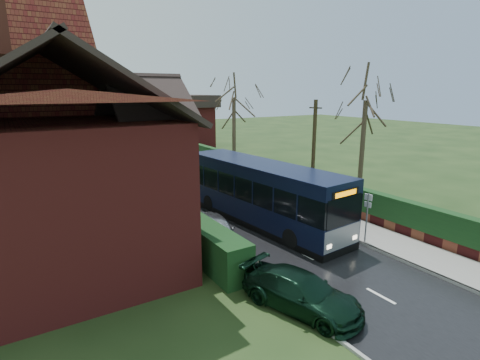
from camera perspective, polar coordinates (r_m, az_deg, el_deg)
ground at (r=18.44m, az=5.62°, el=-9.11°), size 140.00×140.00×0.00m
road at (r=26.61m, az=-7.60°, el=-1.99°), size 6.00×100.00×0.02m
pavement at (r=28.54m, az=0.17°, el=-0.68°), size 2.50×100.00×0.14m
kerb_right at (r=27.94m, az=-1.91°, el=-1.00°), size 0.12×100.00×0.14m
kerb_left at (r=25.55m, az=-13.84°, el=-2.83°), size 0.12×100.00×0.10m
front_hedge at (r=20.54m, az=-11.76°, el=-4.56°), size 1.20×16.00×1.60m
picket_fence at (r=20.90m, az=-9.79°, el=-5.16°), size 0.10×16.00×0.90m
right_wall_hedge at (r=29.16m, az=2.76°, el=1.53°), size 0.60×50.00×1.80m
brick_house at (r=18.47m, az=-26.26°, el=3.72°), size 9.30×14.60×10.30m
bus at (r=20.19m, az=3.36°, el=-2.11°), size 3.43×11.07×3.31m
car_silver at (r=17.63m, az=-3.88°, el=-7.73°), size 2.21×4.27×1.39m
car_green at (r=13.00m, az=9.28°, el=-16.50°), size 2.86×4.53×1.22m
car_distant at (r=51.08m, az=-18.31°, el=5.71°), size 2.06×4.54×1.44m
bus_stop_sign at (r=18.27m, az=18.82°, el=-4.52°), size 0.10×0.38×2.50m
telegraph_pole at (r=22.62m, az=11.12°, el=3.71°), size 0.24×0.84×6.55m
tree_right_near at (r=25.34m, az=18.72°, el=12.43°), size 4.27×4.27×9.23m
tree_right_far at (r=34.37m, az=-0.94°, el=13.10°), size 4.72×4.72×9.12m
tree_house_side at (r=28.79m, az=-28.88°, el=11.92°), size 4.17×4.17×9.48m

